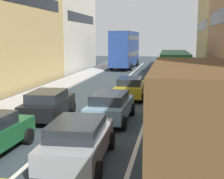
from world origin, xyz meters
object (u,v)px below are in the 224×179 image
sedan_centre_lane_second (78,140)px  hatchback_centre_lane_third (110,106)px  removalist_box_truck (199,123)px  coupe_centre_lane_fourth (130,87)px  bus_mid_queue_primary (174,64)px  sedan_left_lane_third (48,104)px  sedan_right_lane_behind_truck (176,109)px  bus_far_queue_secondary (125,48)px

sedan_centre_lane_second → hatchback_centre_lane_third: size_ratio=1.01×
hatchback_centre_lane_third → removalist_box_truck: bearing=-151.1°
removalist_box_truck → coupe_centre_lane_fourth: bearing=14.5°
hatchback_centre_lane_third → bus_mid_queue_primary: bearing=-11.3°
sedan_left_lane_third → hatchback_centre_lane_third: bearing=-92.2°
removalist_box_truck → sedan_centre_lane_second: removalist_box_truck is taller
removalist_box_truck → coupe_centre_lane_fourth: (-3.54, 13.36, -1.18)m
removalist_box_truck → sedan_right_lane_behind_truck: (-0.46, 6.94, -1.18)m
sedan_centre_lane_second → bus_far_queue_secondary: size_ratio=0.41×
removalist_box_truck → hatchback_centre_lane_third: bearing=27.6°
sedan_centre_lane_second → sedan_left_lane_third: 6.32m
removalist_box_truck → sedan_centre_lane_second: size_ratio=1.76×
sedan_centre_lane_second → hatchback_centre_lane_third: (0.05, 5.51, 0.00)m
hatchback_centre_lane_third → bus_far_queue_secondary: bearing=7.7°
coupe_centre_lane_fourth → sedan_right_lane_behind_truck: same height
bus_mid_queue_primary → bus_far_queue_secondary: bus_far_queue_secondary is taller
bus_far_queue_secondary → hatchback_centre_lane_third: bearing=-171.8°
bus_mid_queue_primary → sedan_centre_lane_second: bearing=170.2°
bus_mid_queue_primary → bus_far_queue_secondary: bearing=25.5°
sedan_right_lane_behind_truck → removalist_box_truck: bearing=-172.4°
removalist_box_truck → hatchback_centre_lane_third: removalist_box_truck is taller
removalist_box_truck → sedan_right_lane_behind_truck: removalist_box_truck is taller
sedan_left_lane_third → bus_far_queue_secondary: 28.66m
sedan_right_lane_behind_truck → bus_far_queue_secondary: bus_far_queue_secondary is taller
hatchback_centre_lane_third → coupe_centre_lane_fourth: 6.34m
hatchback_centre_lane_third → sedan_left_lane_third: size_ratio=0.98×
removalist_box_truck → sedan_left_lane_third: size_ratio=1.75×
sedan_left_lane_third → sedan_right_lane_behind_truck: bearing=-93.7°
removalist_box_truck → sedan_left_lane_third: bearing=44.9°
removalist_box_truck → bus_mid_queue_primary: size_ratio=0.73×
bus_mid_queue_primary → removalist_box_truck: bearing=-179.4°
hatchback_centre_lane_third → bus_mid_queue_primary: size_ratio=0.41×
coupe_centre_lane_fourth → bus_mid_queue_primary: bus_mid_queue_primary is taller
coupe_centre_lane_fourth → sedan_centre_lane_second: bearing=176.7°
sedan_right_lane_behind_truck → bus_mid_queue_primary: (-0.03, 15.09, 0.96)m
sedan_centre_lane_second → bus_mid_queue_primary: (3.30, 20.51, 0.96)m
sedan_left_lane_third → coupe_centre_lane_fourth: (3.48, 6.41, 0.00)m
sedan_centre_lane_second → hatchback_centre_lane_third: bearing=-3.2°
sedan_centre_lane_second → sedan_right_lane_behind_truck: 6.35m
coupe_centre_lane_fourth → hatchback_centre_lane_third: bearing=176.2°
bus_mid_queue_primary → sedan_right_lane_behind_truck: bearing=179.5°
removalist_box_truck → sedan_right_lane_behind_truck: 7.05m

